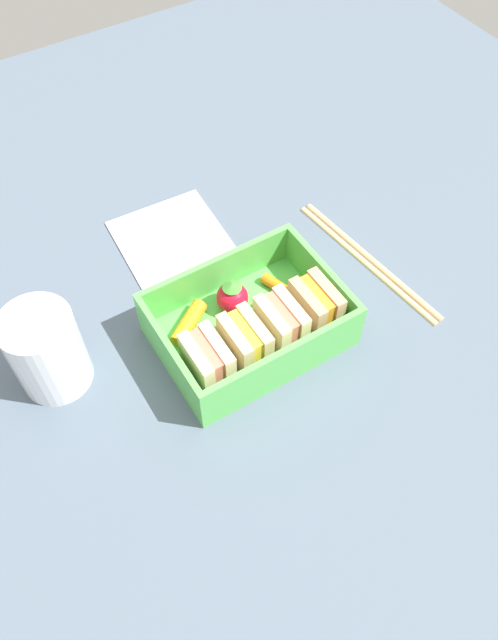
% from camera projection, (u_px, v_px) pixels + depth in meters
% --- Properties ---
extents(ground_plane, '(1.20, 1.20, 0.02)m').
position_uv_depth(ground_plane, '(249.00, 341.00, 0.63)').
color(ground_plane, '#4D5B6A').
extents(bento_tray, '(0.18, 0.13, 0.01)m').
position_uv_depth(bento_tray, '(249.00, 332.00, 0.62)').
color(bento_tray, '#56BB4E').
rests_on(bento_tray, ground_plane).
extents(bento_rim, '(0.18, 0.13, 0.04)m').
position_uv_depth(bento_rim, '(249.00, 316.00, 0.59)').
color(bento_rim, '#56BB4E').
rests_on(bento_rim, bento_tray).
extents(sandwich_left, '(0.03, 0.05, 0.05)m').
position_uv_depth(sandwich_left, '(315.00, 306.00, 0.60)').
color(sandwich_left, tan).
rests_on(sandwich_left, bento_tray).
extents(sandwich_center_left, '(0.03, 0.05, 0.05)m').
position_uv_depth(sandwich_center_left, '(281.00, 324.00, 0.59)').
color(sandwich_center_left, beige).
rests_on(sandwich_center_left, bento_tray).
extents(sandwich_center, '(0.03, 0.05, 0.05)m').
position_uv_depth(sandwich_center, '(245.00, 342.00, 0.57)').
color(sandwich_center, '#D4B67E').
rests_on(sandwich_center, bento_tray).
extents(sandwich_center_right, '(0.03, 0.05, 0.05)m').
position_uv_depth(sandwich_center_right, '(207.00, 361.00, 0.56)').
color(sandwich_center_right, beige).
rests_on(sandwich_center_right, bento_tray).
extents(carrot_stick_far_left, '(0.02, 0.04, 0.01)m').
position_uv_depth(carrot_stick_far_left, '(280.00, 288.00, 0.64)').
color(carrot_stick_far_left, orange).
rests_on(carrot_stick_far_left, bento_tray).
extents(strawberry_far_left, '(0.03, 0.03, 0.04)m').
position_uv_depth(strawberry_far_left, '(232.00, 297.00, 0.61)').
color(strawberry_far_left, red).
rests_on(strawberry_far_left, bento_tray).
extents(carrot_stick_left, '(0.05, 0.04, 0.02)m').
position_uv_depth(carrot_stick_left, '(188.00, 323.00, 0.61)').
color(carrot_stick_left, orange).
rests_on(carrot_stick_left, bento_tray).
extents(chopstick_pair, '(0.04, 0.21, 0.01)m').
position_uv_depth(chopstick_pair, '(368.00, 259.00, 0.68)').
color(chopstick_pair, tan).
rests_on(chopstick_pair, ground_plane).
extents(drinking_glass, '(0.07, 0.07, 0.09)m').
position_uv_depth(drinking_glass, '(47.00, 351.00, 0.56)').
color(drinking_glass, white).
rests_on(drinking_glass, ground_plane).
extents(folded_napkin, '(0.12, 0.12, 0.00)m').
position_uv_depth(folded_napkin, '(171.00, 238.00, 0.70)').
color(folded_napkin, silver).
rests_on(folded_napkin, ground_plane).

